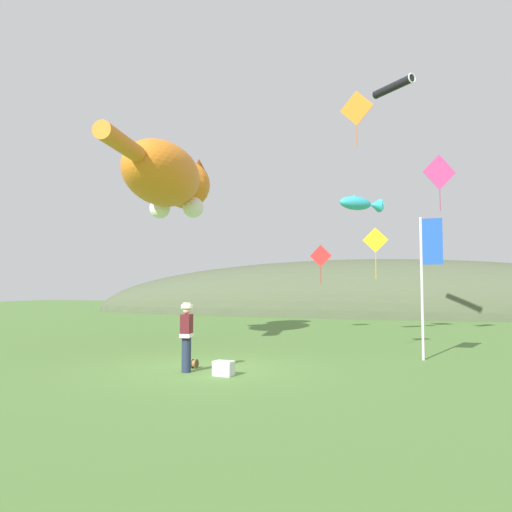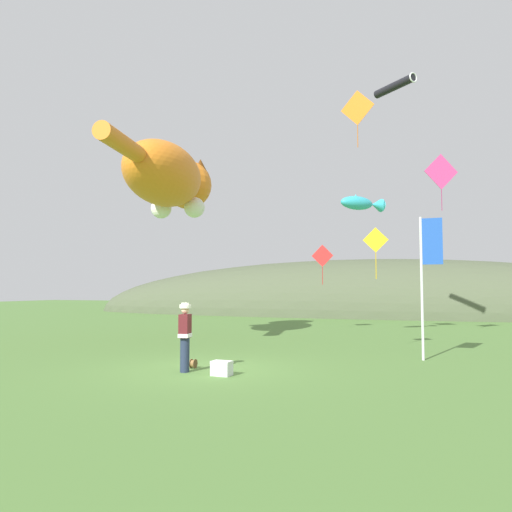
% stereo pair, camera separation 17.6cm
% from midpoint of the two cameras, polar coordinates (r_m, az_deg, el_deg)
% --- Properties ---
extents(ground_plane, '(120.00, 120.00, 0.00)m').
position_cam_midpoint_polar(ground_plane, '(13.57, -6.30, -12.80)').
color(ground_plane, '#517A38').
extents(distant_hill_ridge, '(48.40, 10.47, 8.84)m').
position_cam_midpoint_polar(distant_hill_ridge, '(40.29, 11.55, -6.67)').
color(distant_hill_ridge, '#4C563D').
rests_on(distant_hill_ridge, ground).
extents(festival_attendant, '(0.34, 0.46, 1.77)m').
position_cam_midpoint_polar(festival_attendant, '(13.10, -8.33, -8.90)').
color(festival_attendant, '#232D47').
rests_on(festival_attendant, ground).
extents(kite_spool, '(0.13, 0.25, 0.25)m').
position_cam_midpoint_polar(kite_spool, '(13.80, -7.41, -12.11)').
color(kite_spool, olive).
rests_on(kite_spool, ground).
extents(picnic_cooler, '(0.51, 0.36, 0.36)m').
position_cam_midpoint_polar(picnic_cooler, '(12.61, -4.13, -12.68)').
color(picnic_cooler, white).
rests_on(picnic_cooler, ground).
extents(festival_banner_pole, '(0.66, 0.08, 4.31)m').
position_cam_midpoint_polar(festival_banner_pole, '(15.88, 18.64, -1.06)').
color(festival_banner_pole, silver).
rests_on(festival_banner_pole, ground).
extents(kite_giant_cat, '(3.84, 9.96, 3.06)m').
position_cam_midpoint_polar(kite_giant_cat, '(22.03, -10.24, 8.72)').
color(kite_giant_cat, orange).
extents(kite_fish_windsock, '(1.93, 2.07, 0.68)m').
position_cam_midpoint_polar(kite_fish_windsock, '(22.38, 11.57, 5.90)').
color(kite_fish_windsock, '#33B2CC').
extents(kite_tube_streamer, '(1.94, 1.70, 0.44)m').
position_cam_midpoint_polar(kite_tube_streamer, '(23.80, 15.23, 18.18)').
color(kite_tube_streamer, black).
extents(kite_diamond_red, '(1.13, 0.06, 2.03)m').
position_cam_midpoint_polar(kite_diamond_red, '(25.58, 7.20, -0.02)').
color(kite_diamond_red, red).
extents(kite_diamond_gold, '(0.86, 0.10, 1.76)m').
position_cam_midpoint_polar(kite_diamond_gold, '(17.44, 13.20, 1.69)').
color(kite_diamond_gold, yellow).
extents(kite_diamond_pink, '(1.35, 0.76, 2.43)m').
position_cam_midpoint_polar(kite_diamond_pink, '(22.84, 20.02, 8.97)').
color(kite_diamond_pink, '#E53F8C').
extents(kite_diamond_orange, '(1.39, 0.35, 2.32)m').
position_cam_midpoint_polar(kite_diamond_orange, '(21.17, 11.17, 16.22)').
color(kite_diamond_orange, orange).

